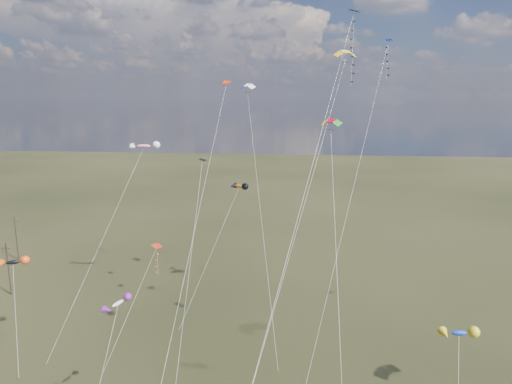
# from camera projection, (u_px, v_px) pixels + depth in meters

# --- Properties ---
(utility_pole_near) EXTENTS (1.40, 0.20, 8.00)m
(utility_pole_near) POSITION_uv_depth(u_px,v_px,m) (9.00, 268.00, 67.11)
(utility_pole_near) COLOR black
(utility_pole_near) RESTS_ON ground
(utility_pole_far) EXTENTS (1.40, 0.20, 8.00)m
(utility_pole_far) POSITION_uv_depth(u_px,v_px,m) (16.00, 238.00, 81.57)
(utility_pole_far) COLOR black
(utility_pole_far) RESTS_ON ground
(diamond_black_high) EXTENTS (10.92, 27.81, 36.80)m
(diamond_black_high) POSITION_uv_depth(u_px,v_px,m) (346.00, 69.00, 41.20)
(diamond_black_high) COLOR black
(diamond_black_high) RESTS_ON ground
(diamond_navy_tall) EXTENTS (9.50, 17.54, 35.20)m
(diamond_navy_tall) POSITION_uv_depth(u_px,v_px,m) (381.00, 84.00, 49.94)
(diamond_navy_tall) COLOR #081150
(diamond_navy_tall) RESTS_ON ground
(diamond_black_mid) EXTENTS (0.98, 14.72, 21.65)m
(diamond_black_mid) POSITION_uv_depth(u_px,v_px,m) (195.00, 223.00, 51.43)
(diamond_black_mid) COLOR black
(diamond_black_mid) RESTS_ON ground
(diamond_red_low) EXTENTS (4.91, 7.82, 12.20)m
(diamond_red_low) POSITION_uv_depth(u_px,v_px,m) (155.00, 264.00, 52.71)
(diamond_red_low) COLOR red
(diamond_red_low) RESTS_ON ground
(diamond_orange_center) EXTENTS (3.18, 26.49, 30.72)m
(diamond_orange_center) POSITION_uv_depth(u_px,v_px,m) (205.00, 183.00, 46.23)
(diamond_orange_center) COLOR red
(diamond_orange_center) RESTS_ON ground
(parafoil_yellow) EXTENTS (11.26, 25.74, 34.41)m
(parafoil_yellow) POSITION_uv_depth(u_px,v_px,m) (345.00, 53.00, 50.29)
(parafoil_yellow) COLOR yellow
(parafoil_yellow) RESTS_ON ground
(parafoil_blue_white) EXTENTS (6.48, 17.37, 30.88)m
(parafoil_blue_white) POSITION_uv_depth(u_px,v_px,m) (248.00, 87.00, 58.92)
(parafoil_blue_white) COLOR blue
(parafoil_blue_white) RESTS_ON ground
(parafoil_tricolor) EXTENTS (2.24, 24.44, 27.16)m
(parafoil_tricolor) POSITION_uv_depth(u_px,v_px,m) (331.00, 124.00, 43.75)
(parafoil_tricolor) COLOR #FCF61B
(parafoil_tricolor) RESTS_ON ground
(novelty_black_orange) EXTENTS (5.11, 7.31, 11.09)m
(novelty_black_orange) POSITION_uv_depth(u_px,v_px,m) (13.00, 263.00, 51.69)
(novelty_black_orange) COLOR black
(novelty_black_orange) RESTS_ON ground
(novelty_orange_black) EXTENTS (7.49, 12.83, 16.99)m
(novelty_orange_black) POSITION_uv_depth(u_px,v_px,m) (239.00, 187.00, 64.72)
(novelty_orange_black) COLOR orange
(novelty_orange_black) RESTS_ON ground
(novelty_white_purple) EXTENTS (2.31, 7.75, 12.31)m
(novelty_white_purple) POSITION_uv_depth(u_px,v_px,m) (118.00, 304.00, 38.29)
(novelty_white_purple) COLOR silver
(novelty_white_purple) RESTS_ON ground
(novelty_redwhite_stripe) EXTENTS (7.63, 19.65, 22.79)m
(novelty_redwhite_stripe) POSITION_uv_depth(u_px,v_px,m) (143.00, 146.00, 63.21)
(novelty_redwhite_stripe) COLOR red
(novelty_redwhite_stripe) RESTS_ON ground
(novelty_blue_yellow) EXTENTS (3.65, 11.26, 13.06)m
(novelty_blue_yellow) POSITION_uv_depth(u_px,v_px,m) (459.00, 334.00, 32.16)
(novelty_blue_yellow) COLOR #1233AB
(novelty_blue_yellow) RESTS_ON ground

